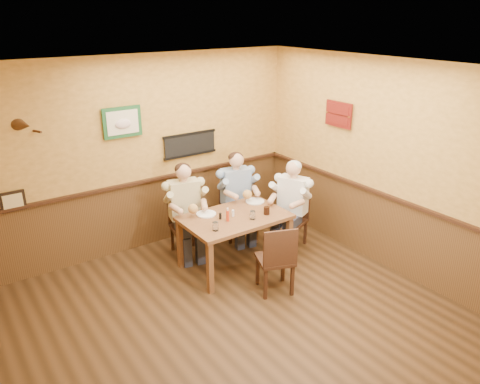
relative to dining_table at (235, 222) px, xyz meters
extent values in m
plane|color=#321F0F|center=(-0.77, -1.20, -0.66)|extent=(5.00, 5.00, 0.00)
cube|color=silver|center=(-0.77, -1.20, 2.14)|extent=(5.00, 5.00, 0.02)
cube|color=gold|center=(-0.77, 1.30, 0.74)|extent=(5.00, 0.02, 2.80)
cube|color=gold|center=(-0.77, -3.70, 0.74)|extent=(5.00, 0.02, 2.80)
cube|color=gold|center=(1.73, -1.20, 0.74)|extent=(0.02, 5.00, 2.80)
cube|color=brown|center=(-0.77, 1.28, -0.16)|extent=(5.00, 0.02, 1.00)
cube|color=brown|center=(1.71, -1.20, -0.16)|extent=(0.02, 5.00, 1.00)
cube|color=black|center=(0.05, 1.26, 0.79)|extent=(0.88, 0.03, 0.34)
cube|color=#1C5327|center=(-0.97, 1.26, 1.26)|extent=(0.54, 0.03, 0.42)
cube|color=black|center=(-2.47, 1.26, 0.46)|extent=(0.30, 0.03, 0.26)
cube|color=maroon|center=(1.69, -0.15, 1.29)|extent=(0.03, 0.48, 0.36)
cube|color=brown|center=(0.00, 0.00, 0.07)|extent=(1.40, 0.90, 0.05)
cube|color=brown|center=(-0.64, -0.39, -0.31)|extent=(0.07, 0.07, 0.70)
cube|color=brown|center=(0.64, -0.39, -0.31)|extent=(0.07, 0.07, 0.70)
cube|color=brown|center=(-0.64, 0.39, -0.31)|extent=(0.07, 0.07, 0.70)
cube|color=brown|center=(0.64, 0.39, -0.31)|extent=(0.07, 0.07, 0.70)
cylinder|color=silver|center=(-0.45, -0.23, 0.15)|extent=(0.09, 0.09, 0.11)
cylinder|color=silver|center=(0.14, -0.21, 0.15)|extent=(0.09, 0.09, 0.11)
cylinder|color=black|center=(0.39, -0.20, 0.15)|extent=(0.10, 0.10, 0.11)
cylinder|color=red|center=(-0.17, -0.08, 0.17)|extent=(0.05, 0.05, 0.17)
cylinder|color=white|center=(-0.02, 0.01, 0.14)|extent=(0.05, 0.05, 0.09)
cylinder|color=black|center=(-0.21, 0.03, 0.13)|extent=(0.04, 0.04, 0.09)
cylinder|color=white|center=(-0.29, 0.26, 0.10)|extent=(0.36, 0.36, 0.02)
cylinder|color=silver|center=(0.52, 0.24, 0.10)|extent=(0.35, 0.35, 0.02)
camera|label=1|loc=(-3.23, -4.74, 2.67)|focal=35.00mm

